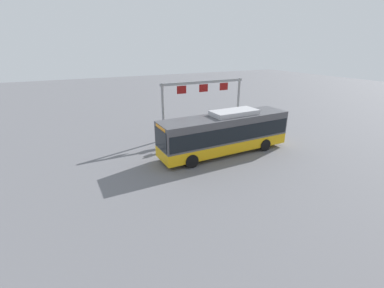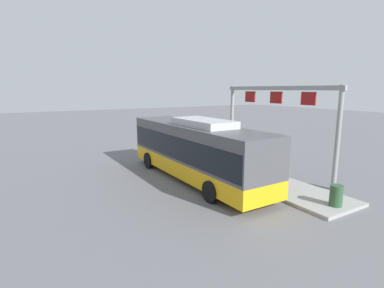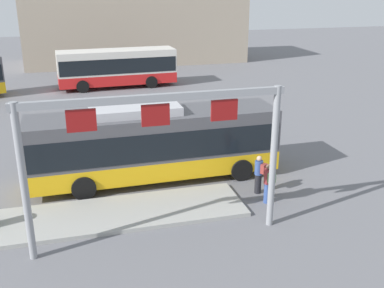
{
  "view_description": "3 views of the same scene",
  "coord_description": "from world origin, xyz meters",
  "views": [
    {
      "loc": [
        11.23,
        16.24,
        8.2
      ],
      "look_at": [
        2.78,
        -0.34,
        1.12
      ],
      "focal_mm": 24.16,
      "sensor_mm": 36.0,
      "label": 1
    },
    {
      "loc": [
        -13.53,
        8.25,
        4.99
      ],
      "look_at": [
        2.75,
        -1.46,
        1.44
      ],
      "focal_mm": 27.48,
      "sensor_mm": 36.0,
      "label": 2
    },
    {
      "loc": [
        -3.37,
        -18.71,
        8.49
      ],
      "look_at": [
        1.65,
        -0.15,
        1.57
      ],
      "focal_mm": 42.69,
      "sensor_mm": 36.0,
      "label": 3
    }
  ],
  "objects": [
    {
      "name": "trash_bin",
      "position": [
        -6.6,
        -2.91,
        0.61
      ],
      "size": [
        0.52,
        0.52,
        0.9
      ],
      "primitive_type": "cylinder",
      "color": "#2D5133",
      "rests_on": "platform_curb"
    },
    {
      "name": "person_boarding",
      "position": [
        3.89,
        -3.52,
        0.89
      ],
      "size": [
        0.37,
        0.55,
        1.67
      ],
      "rotation": [
        0.0,
        0.0,
        1.68
      ],
      "color": "#334C8C",
      "rests_on": "ground"
    },
    {
      "name": "platform_curb",
      "position": [
        -2.18,
        -3.02,
        0.08
      ],
      "size": [
        10.0,
        2.8,
        0.16
      ],
      "primitive_type": "cube",
      "color": "#9E9E99",
      "rests_on": "ground"
    },
    {
      "name": "ground_plane",
      "position": [
        0.0,
        0.0,
        0.0
      ],
      "size": [
        120.0,
        120.0,
        0.0
      ],
      "primitive_type": "plane",
      "color": "slate"
    },
    {
      "name": "bus_main",
      "position": [
        -0.01,
        -0.0,
        1.81
      ],
      "size": [
        10.96,
        2.81,
        3.46
      ],
      "rotation": [
        0.0,
        0.0,
        0.01
      ],
      "color": "#EAAD14",
      "rests_on": "ground"
    },
    {
      "name": "platform_sign_gantry",
      "position": [
        -0.88,
        -5.14,
        3.72
      ],
      "size": [
        8.67,
        0.24,
        5.2
      ],
      "color": "gray",
      "rests_on": "ground"
    },
    {
      "name": "person_waiting_near",
      "position": [
        3.89,
        -2.59,
        0.89
      ],
      "size": [
        0.53,
        0.61,
        1.67
      ],
      "rotation": [
        0.0,
        0.0,
        2.11
      ],
      "color": "black",
      "rests_on": "ground"
    }
  ]
}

